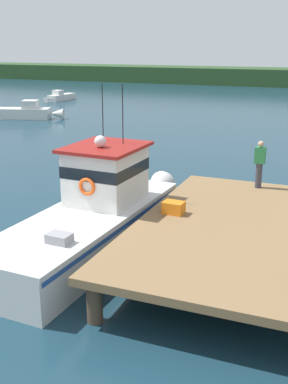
{
  "coord_description": "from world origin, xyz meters",
  "views": [
    {
      "loc": [
        6.81,
        -12.51,
        5.99
      ],
      "look_at": [
        1.2,
        1.25,
        1.4
      ],
      "focal_mm": 45.33,
      "sensor_mm": 36.0,
      "label": 1
    }
  ],
  "objects_px": {
    "crate_single_by_cleat": "(174,208)",
    "deckhand_by_the_boat": "(260,163)",
    "moored_boat_outer_mooring": "(60,97)",
    "moored_boat_far_left": "(26,112)",
    "main_fishing_boat": "(97,214)"
  },
  "relations": [
    {
      "from": "main_fishing_boat",
      "to": "moored_boat_outer_mooring",
      "type": "relative_size",
      "value": 2.18
    },
    {
      "from": "moored_boat_outer_mooring",
      "to": "crate_single_by_cleat",
      "type": "bearing_deg",
      "value": -53.68
    },
    {
      "from": "main_fishing_boat",
      "to": "moored_boat_outer_mooring",
      "type": "xyz_separation_m",
      "value": [
        -21.79,
        33.22,
        -0.62
      ]
    },
    {
      "from": "main_fishing_boat",
      "to": "deckhand_by_the_boat",
      "type": "bearing_deg",
      "value": 43.91
    },
    {
      "from": "main_fishing_boat",
      "to": "moored_boat_outer_mooring",
      "type": "height_order",
      "value": "main_fishing_boat"
    },
    {
      "from": "crate_single_by_cleat",
      "to": "deckhand_by_the_boat",
      "type": "relative_size",
      "value": 0.37
    },
    {
      "from": "deckhand_by_the_boat",
      "to": "moored_boat_outer_mooring",
      "type": "relative_size",
      "value": 0.36
    },
    {
      "from": "crate_single_by_cleat",
      "to": "moored_boat_far_left",
      "type": "height_order",
      "value": "crate_single_by_cleat"
    },
    {
      "from": "main_fishing_boat",
      "to": "moored_boat_far_left",
      "type": "relative_size",
      "value": 1.66
    },
    {
      "from": "crate_single_by_cleat",
      "to": "moored_boat_outer_mooring",
      "type": "bearing_deg",
      "value": 126.32
    },
    {
      "from": "deckhand_by_the_boat",
      "to": "moored_boat_far_left",
      "type": "distance_m",
      "value": 27.5
    },
    {
      "from": "moored_boat_far_left",
      "to": "moored_boat_outer_mooring",
      "type": "bearing_deg",
      "value": 109.44
    },
    {
      "from": "crate_single_by_cleat",
      "to": "moored_boat_outer_mooring",
      "type": "relative_size",
      "value": 0.13
    },
    {
      "from": "crate_single_by_cleat",
      "to": "moored_boat_outer_mooring",
      "type": "distance_m",
      "value": 40.75
    },
    {
      "from": "moored_boat_outer_mooring",
      "to": "moored_boat_far_left",
      "type": "bearing_deg",
      "value": -70.56
    }
  ]
}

